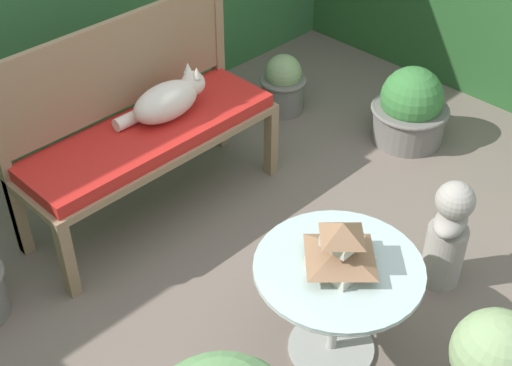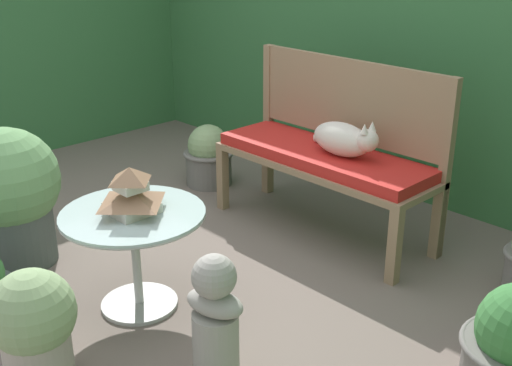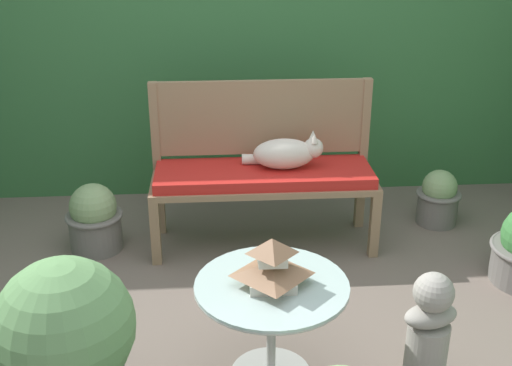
# 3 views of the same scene
# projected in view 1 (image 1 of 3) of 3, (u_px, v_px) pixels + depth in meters

# --- Properties ---
(ground) EXTENTS (30.00, 30.00, 0.00)m
(ground) POSITION_uv_depth(u_px,v_px,m) (266.00, 324.00, 3.36)
(ground) COLOR #75665B
(garden_bench) EXTENTS (1.46, 0.49, 0.54)m
(garden_bench) POSITION_uv_depth(u_px,v_px,m) (150.00, 140.00, 3.74)
(garden_bench) COLOR #937556
(garden_bench) RESTS_ON ground
(bench_backrest) EXTENTS (1.46, 0.06, 1.07)m
(bench_backrest) POSITION_uv_depth(u_px,v_px,m) (118.00, 76.00, 3.68)
(bench_backrest) COLOR #937556
(bench_backrest) RESTS_ON ground
(cat) EXTENTS (0.52, 0.22, 0.24)m
(cat) POSITION_uv_depth(u_px,v_px,m) (168.00, 100.00, 3.72)
(cat) COLOR silver
(cat) RESTS_ON garden_bench
(patio_table) EXTENTS (0.71, 0.71, 0.52)m
(patio_table) POSITION_uv_depth(u_px,v_px,m) (337.00, 285.00, 2.99)
(patio_table) COLOR #B7B7B2
(patio_table) RESTS_ON ground
(pagoda_birdhouse) EXTENTS (0.28, 0.28, 0.23)m
(pagoda_birdhouse) POSITION_uv_depth(u_px,v_px,m) (341.00, 248.00, 2.86)
(pagoda_birdhouse) COLOR beige
(pagoda_birdhouse) RESTS_ON patio_table
(garden_bust) EXTENTS (0.29, 0.21, 0.60)m
(garden_bust) POSITION_uv_depth(u_px,v_px,m) (448.00, 234.00, 3.41)
(garden_bust) COLOR #A39E93
(garden_bust) RESTS_ON ground
(potted_plant_bench_right) EXTENTS (0.32, 0.32, 0.40)m
(potted_plant_bench_right) POSITION_uv_depth(u_px,v_px,m) (283.00, 84.00, 4.74)
(potted_plant_bench_right) COLOR slate
(potted_plant_bench_right) RESTS_ON ground
(potted_plant_table_near) EXTENTS (0.49, 0.49, 0.50)m
(potted_plant_table_near) POSITION_uv_depth(u_px,v_px,m) (410.00, 109.00, 4.44)
(potted_plant_table_near) COLOR slate
(potted_plant_table_near) RESTS_ON ground
(potted_plant_table_far) EXTENTS (0.37, 0.37, 0.53)m
(potted_plant_table_far) POSITION_uv_depth(u_px,v_px,m) (493.00, 365.00, 2.83)
(potted_plant_table_far) COLOR #ADA393
(potted_plant_table_far) RESTS_ON ground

